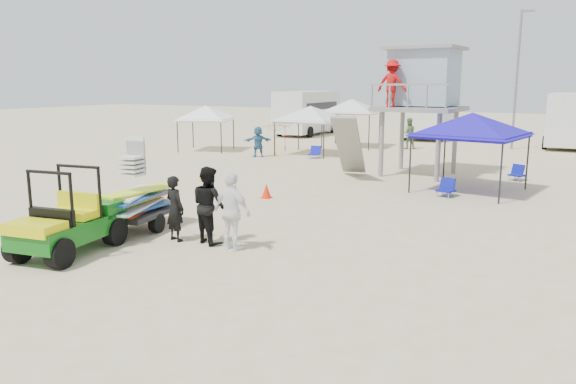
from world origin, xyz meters
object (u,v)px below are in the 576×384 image
at_px(man_left, 175,209).
at_px(lifeguard_tower, 420,82).
at_px(utility_cart, 65,215).
at_px(surf_trailer, 137,198).
at_px(canopy_blue, 472,117).

xyz_separation_m(man_left, lifeguard_tower, (2.57, 13.08, 3.08)).
distance_m(man_left, lifeguard_tower, 13.68).
bearing_deg(utility_cart, man_left, 53.22).
distance_m(utility_cart, lifeguard_tower, 15.94).
height_order(utility_cart, lifeguard_tower, lifeguard_tower).
relative_size(man_left, lifeguard_tower, 0.31).
distance_m(utility_cart, surf_trailer, 2.34).
relative_size(man_left, canopy_blue, 0.43).
relative_size(utility_cart, lifeguard_tower, 0.52).
height_order(surf_trailer, canopy_blue, canopy_blue).
bearing_deg(canopy_blue, surf_trailer, -124.53).
distance_m(utility_cart, canopy_blue, 14.08).
bearing_deg(surf_trailer, utility_cart, -90.14).
distance_m(surf_trailer, man_left, 1.55).
bearing_deg(utility_cart, canopy_blue, 60.89).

